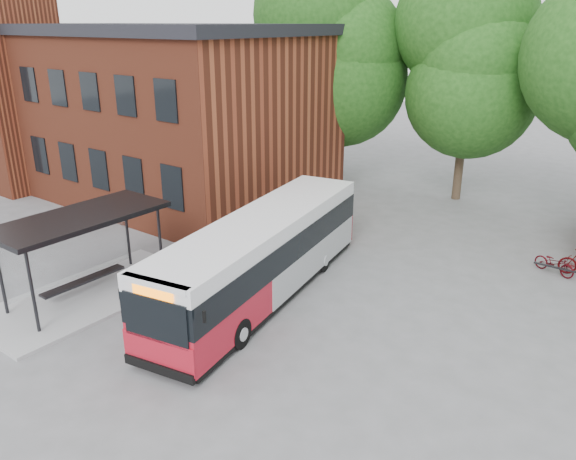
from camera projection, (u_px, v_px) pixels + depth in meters
The scene contains 8 objects.
ground at pixel (209, 326), 16.87m from camera, with size 100.00×100.00×0.00m, color #5F5F61.
station_building at pixel (149, 110), 29.47m from camera, with size 18.40×10.40×8.50m, color maroon, non-canonical shape.
clock_tower at pixel (0, 11), 28.18m from camera, with size 5.20×5.20×18.20m, color maroon, non-canonical shape.
bus_shelter at pixel (86, 257), 18.16m from camera, with size 3.60×7.00×2.90m, color black, non-canonical shape.
tree_0 at pixel (334, 82), 30.31m from camera, with size 7.92×7.92×11.00m, color #184211, non-canonical shape.
tree_1 at pixel (467, 96), 27.20m from camera, with size 7.92×7.92×10.40m, color #184211, non-canonical shape.
city_bus at pixel (263, 257), 18.31m from camera, with size 2.30×10.81×2.75m, color #AB1424, non-canonical shape.
bicycle_0 at pixel (555, 263), 20.26m from camera, with size 0.53×1.53×0.81m, color #40060C.
Camera 1 is at (10.82, -10.38, 8.60)m, focal length 35.00 mm.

